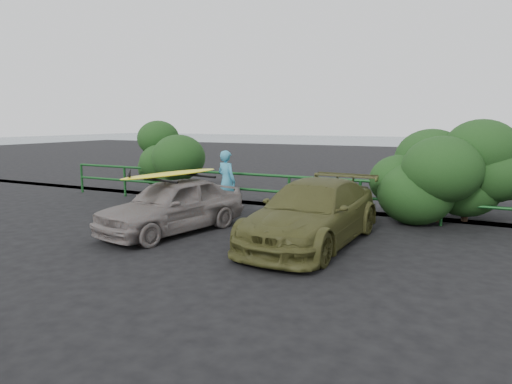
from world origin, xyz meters
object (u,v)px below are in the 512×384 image
Objects in this scene: man at (227,181)px; surfboard at (172,174)px; guardrail at (257,191)px; sedan at (172,205)px; olive_vehicle at (312,213)px.

surfboard is at bearing 109.05° from man.
surfboard reaches higher than guardrail.
guardrail is 5.11× the size of surfboard.
man is 0.63× the size of surfboard.
surfboard reaches higher than sedan.
olive_vehicle reaches higher than guardrail.
guardrail is 1.00m from man.
guardrail is at bearing -113.05° from man.
guardrail is 3.42m from sedan.
guardrail is 8.10× the size of man.
sedan is at bearing -98.50° from guardrail.
olive_vehicle is 1.64× the size of surfboard.
man is at bearing 104.76° from surfboard.
man is (-3.31, 2.18, 0.21)m from olive_vehicle.
sedan is 1.35× the size of surfboard.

